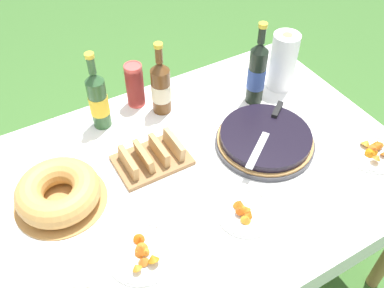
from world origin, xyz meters
TOP-DOWN VIEW (x-y plane):
  - ground_plane at (0.00, 0.00)m, footprint 16.00×16.00m
  - garden_table at (0.00, 0.00)m, footprint 1.59×1.04m
  - tablecloth at (0.00, 0.00)m, footprint 1.60×1.05m
  - berry_tart at (0.33, -0.02)m, footprint 0.37×0.37m
  - serving_knife at (0.36, -0.00)m, footprint 0.32×0.24m
  - bundt_cake at (-0.41, 0.11)m, footprint 0.31×0.31m
  - cup_stack at (0.02, 0.44)m, footprint 0.07×0.07m
  - cider_bottle_green at (-0.15, 0.39)m, footprint 0.07×0.07m
  - cider_bottle_amber at (0.09, 0.35)m, footprint 0.08×0.08m
  - juice_bottle_red at (0.45, 0.22)m, footprint 0.07×0.07m
  - snack_plate_left at (-0.26, -0.21)m, footprint 0.21×0.21m
  - snack_plate_right at (0.64, -0.26)m, footprint 0.19×0.19m
  - snack_plate_far at (0.09, -0.24)m, footprint 0.19×0.19m
  - paper_towel_roll at (0.60, 0.24)m, footprint 0.11×0.11m
  - bread_board at (-0.07, 0.12)m, footprint 0.26×0.18m

SIDE VIEW (x-z plane):
  - ground_plane at x=0.00m, z-range 0.00..0.00m
  - garden_table at x=0.00m, z-range 0.30..1.03m
  - tablecloth at x=0.00m, z-range 0.66..0.77m
  - snack_plate_far at x=0.09m, z-range 0.72..0.77m
  - snack_plate_left at x=-0.26m, z-range 0.72..0.77m
  - snack_plate_right at x=0.64m, z-range 0.72..0.77m
  - bread_board at x=-0.07m, z-range 0.72..0.79m
  - berry_tart at x=0.33m, z-range 0.73..0.79m
  - bundt_cake at x=-0.41m, z-range 0.73..0.83m
  - serving_knife at x=0.36m, z-range 0.79..0.80m
  - cup_stack at x=0.02m, z-range 0.73..0.92m
  - cider_bottle_amber at x=0.09m, z-range 0.69..1.00m
  - cider_bottle_green at x=-0.15m, z-range 0.69..1.02m
  - paper_towel_roll at x=0.60m, z-range 0.73..0.98m
  - juice_bottle_red at x=0.45m, z-range 0.69..1.05m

